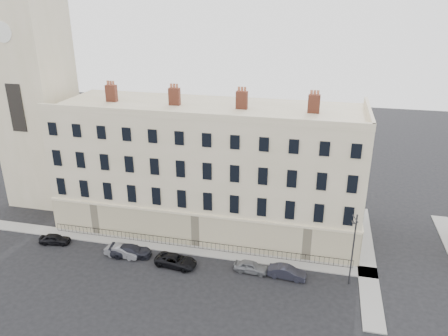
{
  "coord_description": "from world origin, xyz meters",
  "views": [
    {
      "loc": [
        7.06,
        -35.67,
        27.13
      ],
      "look_at": [
        -3.6,
        10.0,
        8.38
      ],
      "focal_mm": 35.0,
      "sensor_mm": 36.0,
      "label": 1
    }
  ],
  "objects_px": {
    "car_b": "(122,251)",
    "car_c": "(131,251)",
    "car_d": "(176,261)",
    "car_f": "(287,272)",
    "streetlamp": "(353,247)",
    "car_e": "(251,267)",
    "car_a": "(55,239)"
  },
  "relations": [
    {
      "from": "car_d",
      "to": "streetlamp",
      "type": "bearing_deg",
      "value": -80.85
    },
    {
      "from": "streetlamp",
      "to": "car_a",
      "type": "bearing_deg",
      "value": 162.89
    },
    {
      "from": "car_b",
      "to": "car_a",
      "type": "bearing_deg",
      "value": 88.74
    },
    {
      "from": "car_f",
      "to": "car_b",
      "type": "bearing_deg",
      "value": 95.41
    },
    {
      "from": "car_b",
      "to": "car_e",
      "type": "bearing_deg",
      "value": -85.51
    },
    {
      "from": "car_e",
      "to": "streetlamp",
      "type": "relative_size",
      "value": 0.46
    },
    {
      "from": "car_d",
      "to": "car_f",
      "type": "distance_m",
      "value": 11.78
    },
    {
      "from": "car_e",
      "to": "car_d",
      "type": "bearing_deg",
      "value": 98.98
    },
    {
      "from": "car_c",
      "to": "car_f",
      "type": "distance_m",
      "value": 17.22
    },
    {
      "from": "car_a",
      "to": "car_b",
      "type": "distance_m",
      "value": 8.86
    },
    {
      "from": "car_c",
      "to": "streetlamp",
      "type": "xyz_separation_m",
      "value": [
        23.37,
        0.21,
        3.67
      ]
    },
    {
      "from": "car_b",
      "to": "car_f",
      "type": "distance_m",
      "value": 18.15
    },
    {
      "from": "streetlamp",
      "to": "car_b",
      "type": "bearing_deg",
      "value": 164.35
    },
    {
      "from": "car_c",
      "to": "car_d",
      "type": "bearing_deg",
      "value": -106.1
    },
    {
      "from": "car_c",
      "to": "car_d",
      "type": "height_order",
      "value": "car_c"
    },
    {
      "from": "car_c",
      "to": "car_d",
      "type": "distance_m",
      "value": 5.5
    },
    {
      "from": "car_a",
      "to": "car_f",
      "type": "height_order",
      "value": "car_f"
    },
    {
      "from": "car_d",
      "to": "streetlamp",
      "type": "xyz_separation_m",
      "value": [
        17.91,
        0.85,
        3.7
      ]
    },
    {
      "from": "car_d",
      "to": "car_f",
      "type": "xyz_separation_m",
      "value": [
        11.77,
        0.58,
        0.02
      ]
    },
    {
      "from": "car_a",
      "to": "car_c",
      "type": "height_order",
      "value": "car_c"
    },
    {
      "from": "car_b",
      "to": "car_c",
      "type": "bearing_deg",
      "value": -71.93
    },
    {
      "from": "streetlamp",
      "to": "car_e",
      "type": "bearing_deg",
      "value": 163.94
    },
    {
      "from": "car_e",
      "to": "car_f",
      "type": "distance_m",
      "value": 3.75
    },
    {
      "from": "car_b",
      "to": "streetlamp",
      "type": "relative_size",
      "value": 0.5
    },
    {
      "from": "car_b",
      "to": "car_d",
      "type": "xyz_separation_m",
      "value": [
        6.39,
        -0.39,
        -0.02
      ]
    },
    {
      "from": "car_a",
      "to": "car_b",
      "type": "bearing_deg",
      "value": -103.96
    },
    {
      "from": "car_b",
      "to": "streetlamp",
      "type": "bearing_deg",
      "value": -85.79
    },
    {
      "from": "car_b",
      "to": "car_c",
      "type": "xyz_separation_m",
      "value": [
        0.93,
        0.25,
        0.02
      ]
    },
    {
      "from": "car_a",
      "to": "car_d",
      "type": "height_order",
      "value": "car_d"
    },
    {
      "from": "car_d",
      "to": "car_c",
      "type": "bearing_deg",
      "value": 89.75
    },
    {
      "from": "car_d",
      "to": "car_e",
      "type": "height_order",
      "value": "car_d"
    },
    {
      "from": "car_a",
      "to": "streetlamp",
      "type": "distance_m",
      "value": 33.34
    }
  ]
}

